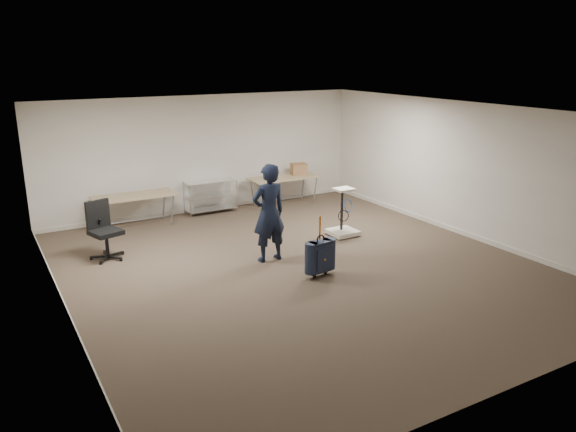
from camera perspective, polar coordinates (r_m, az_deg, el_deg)
ground at (r=10.23m, az=1.22°, el=-5.24°), size 9.00×9.00×0.00m
room_shell at (r=11.35m, az=-2.38°, el=-2.78°), size 8.00×9.00×9.00m
folding_table_left at (r=12.84m, az=-15.35°, el=1.83°), size 1.80×0.75×0.73m
folding_table_right at (r=14.23m, az=-0.41°, el=3.79°), size 1.80×0.75×0.73m
wire_shelf at (r=13.70m, az=-7.87°, el=2.13°), size 1.22×0.47×0.80m
person at (r=10.30m, az=-1.96°, el=0.31°), size 0.69×0.47×1.84m
suitcase at (r=9.72m, az=3.29°, el=-4.11°), size 0.42×0.27×1.09m
office_chair at (r=11.12m, az=-18.05°, el=-2.46°), size 0.67×0.67×1.10m
equipment_cart at (r=11.97m, az=5.61°, el=-0.71°), size 0.56×0.56×1.03m
cardboard_box at (r=14.48m, az=1.09°, el=4.80°), size 0.44×0.36×0.29m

